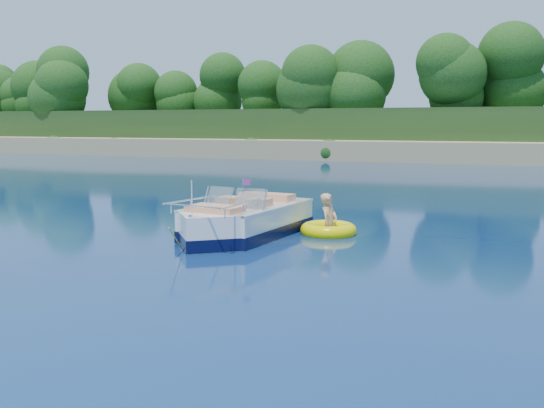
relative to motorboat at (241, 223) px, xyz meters
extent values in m
plane|color=#0A1746|center=(0.38, -3.90, -0.35)|extent=(160.00, 160.00, 0.00)
cube|color=tan|center=(0.38, 34.10, 0.15)|extent=(170.00, 8.00, 2.00)
cube|color=#1E3716|center=(0.38, 61.10, 0.65)|extent=(170.00, 56.00, 6.00)
cylinder|color=black|center=(-44.62, 37.10, 2.55)|extent=(0.44, 0.44, 2.80)
sphere|color=black|center=(-44.62, 37.10, 5.21)|extent=(4.62, 4.62, 4.62)
cylinder|color=black|center=(-17.62, 36.60, 2.75)|extent=(0.44, 0.44, 3.20)
sphere|color=black|center=(-17.62, 36.60, 5.79)|extent=(5.28, 5.28, 5.28)
cylinder|color=black|center=(0.38, 38.10, 2.95)|extent=(0.44, 0.44, 3.60)
sphere|color=black|center=(0.38, 38.10, 6.37)|extent=(5.94, 5.94, 5.94)
cube|color=white|center=(0.04, 0.36, -0.06)|extent=(2.29, 3.79, 1.00)
cube|color=white|center=(-0.15, -1.34, -0.06)|extent=(1.90, 1.90, 1.00)
cube|color=black|center=(0.04, 0.36, -0.20)|extent=(2.32, 3.83, 0.29)
cube|color=black|center=(-0.15, -1.34, -0.20)|extent=(1.94, 1.94, 0.29)
cube|color=tan|center=(0.07, 0.65, 0.22)|extent=(1.79, 2.68, 0.10)
cube|color=white|center=(0.04, 0.36, 0.41)|extent=(2.33, 3.80, 0.06)
cube|color=black|center=(0.25, 2.33, -0.02)|extent=(0.56, 0.39, 0.86)
cube|color=#8C9EA5|center=(-0.46, -0.25, 0.69)|extent=(0.78, 0.43, 0.46)
cube|color=#8C9EA5|center=(0.39, -0.35, 0.69)|extent=(0.75, 0.28, 0.46)
cube|color=tan|center=(-0.41, 0.17, 0.44)|extent=(0.58, 0.58, 0.38)
cube|color=tan|center=(0.44, 0.08, 0.44)|extent=(0.58, 0.58, 0.38)
cube|color=tan|center=(0.14, 1.31, 0.44)|extent=(1.54, 0.68, 0.36)
cube|color=tan|center=(-0.13, -1.16, 0.42)|extent=(1.33, 0.85, 0.32)
cylinder|color=white|center=(-0.22, -2.06, 0.85)|extent=(0.03, 0.03, 0.81)
cube|color=red|center=(0.31, -0.34, 1.07)|extent=(0.21, 0.04, 0.13)
cube|color=silver|center=(-0.23, -2.10, 0.47)|extent=(0.10, 0.07, 0.05)
cylinder|color=yellow|center=(-0.41, -2.42, -0.02)|extent=(0.27, 1.01, 0.73)
torus|color=#EDE200|center=(1.89, 1.25, -0.26)|extent=(1.59, 1.59, 0.38)
torus|color=#B71009|center=(1.89, 1.25, -0.24)|extent=(1.31, 1.31, 0.13)
imported|color=tan|center=(1.89, 1.34, -0.35)|extent=(0.50, 0.91, 1.71)
camera|label=1|loc=(6.28, -13.51, 2.48)|focal=40.00mm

